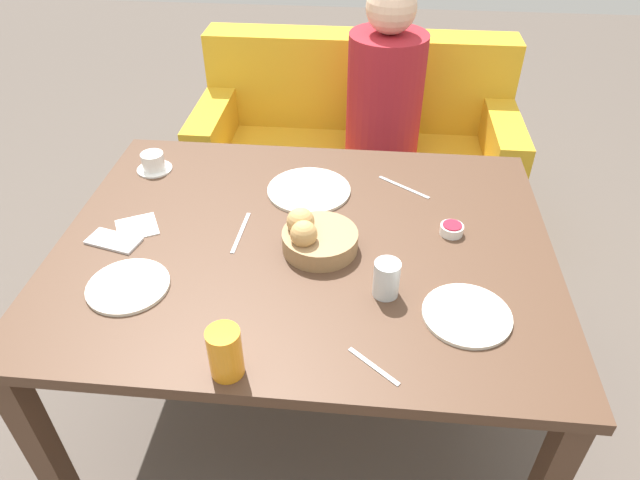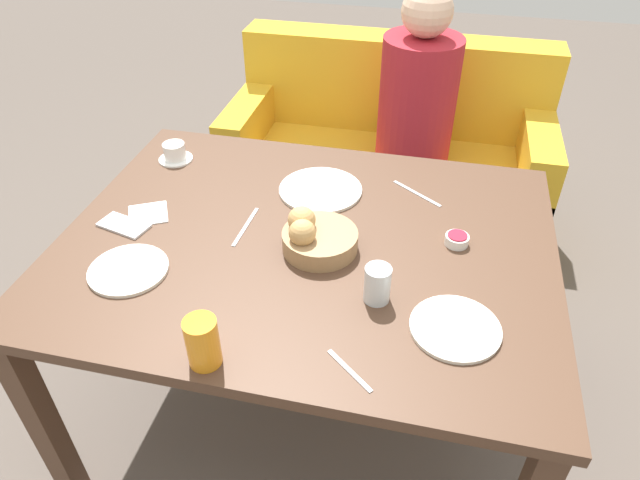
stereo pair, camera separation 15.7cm
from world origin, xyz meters
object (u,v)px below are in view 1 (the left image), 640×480
(seated_person, at_px, (381,142))
(plate_near_left, at_px, (128,286))
(fork_silver, at_px, (404,187))
(juice_glass, at_px, (225,352))
(plate_near_right, at_px, (467,315))
(water_tumbler, at_px, (386,279))
(plate_far_center, at_px, (309,190))
(cell_phone, at_px, (114,241))
(napkin, at_px, (137,227))
(bread_basket, at_px, (315,237))
(jam_bowl_berry, at_px, (452,229))
(knife_silver, at_px, (241,232))
(couch, at_px, (354,162))
(spoon_coffee, at_px, (374,366))
(coffee_cup, at_px, (153,163))

(seated_person, bearing_deg, plate_near_left, -116.33)
(fork_silver, bearing_deg, seated_person, 94.78)
(plate_near_left, distance_m, juice_glass, 0.40)
(plate_near_right, xyz_separation_m, water_tumbler, (-0.20, 0.06, 0.04))
(plate_far_center, relative_size, cell_phone, 1.63)
(plate_near_left, distance_m, napkin, 0.26)
(bread_basket, relative_size, jam_bowl_berry, 3.16)
(water_tumbler, bearing_deg, plate_far_center, 118.63)
(plate_near_left, height_order, juice_glass, juice_glass)
(plate_near_left, height_order, cell_phone, plate_near_left)
(juice_glass, relative_size, knife_silver, 0.64)
(couch, distance_m, seated_person, 0.28)
(juice_glass, distance_m, napkin, 0.63)
(cell_phone, bearing_deg, plate_near_right, -11.73)
(plate_far_center, bearing_deg, jam_bowl_berry, -22.57)
(plate_far_center, relative_size, knife_silver, 1.38)
(spoon_coffee, bearing_deg, plate_far_center, 107.83)
(juice_glass, bearing_deg, cell_phone, 135.28)
(jam_bowl_berry, height_order, spoon_coffee, jam_bowl_berry)
(coffee_cup, xyz_separation_m, cell_phone, (0.01, -0.40, -0.02))
(couch, height_order, seated_person, seated_person)
(juice_glass, xyz_separation_m, water_tumbler, (0.34, 0.28, -0.01))
(plate_near_left, bearing_deg, bread_basket, 23.91)
(couch, xyz_separation_m, plate_far_center, (-0.11, -0.97, 0.46))
(plate_near_right, bearing_deg, juice_glass, -157.81)
(plate_near_left, relative_size, spoon_coffee, 1.78)
(seated_person, distance_m, plate_near_left, 1.49)
(fork_silver, distance_m, napkin, 0.84)
(cell_phone, bearing_deg, bread_basket, 2.49)
(plate_near_left, height_order, fork_silver, plate_near_left)
(seated_person, relative_size, spoon_coffee, 10.23)
(plate_near_left, bearing_deg, couch, 70.23)
(coffee_cup, xyz_separation_m, spoon_coffee, (0.76, -0.77, -0.03))
(plate_near_right, distance_m, napkin, 0.96)
(plate_near_right, height_order, juice_glass, juice_glass)
(couch, bearing_deg, knife_silver, -103.35)
(juice_glass, xyz_separation_m, coffee_cup, (-0.44, 0.82, -0.03))
(knife_silver, xyz_separation_m, spoon_coffee, (0.39, -0.46, 0.00))
(water_tumbler, distance_m, jam_bowl_berry, 0.33)
(couch, bearing_deg, plate_near_right, -77.50)
(spoon_coffee, bearing_deg, coffee_cup, 134.39)
(bread_basket, distance_m, fork_silver, 0.43)
(cell_phone, bearing_deg, napkin, 59.38)
(seated_person, distance_m, water_tumbler, 1.31)
(couch, height_order, jam_bowl_berry, couch)
(seated_person, relative_size, juice_glass, 9.75)
(napkin, bearing_deg, plate_near_left, -74.95)
(water_tumbler, xyz_separation_m, napkin, (-0.73, 0.21, -0.05))
(couch, relative_size, knife_silver, 7.65)
(plate_near_left, relative_size, water_tumbler, 2.12)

